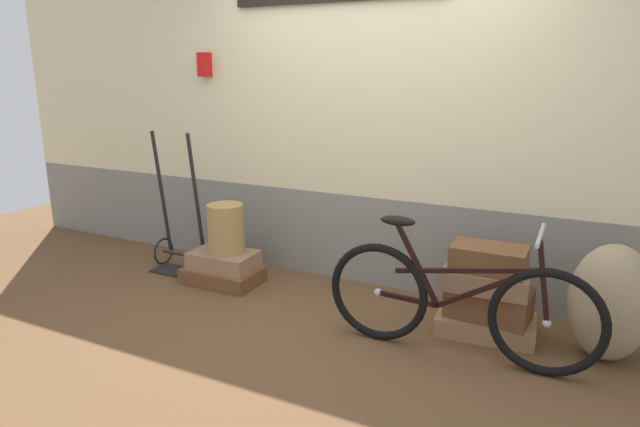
# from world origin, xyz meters

# --- Properties ---
(ground) EXTENTS (9.63, 5.20, 0.06)m
(ground) POSITION_xyz_m (0.00, 0.00, -0.03)
(ground) COLOR brown
(station_building) EXTENTS (7.63, 0.74, 2.90)m
(station_building) POSITION_xyz_m (0.01, 0.85, 1.45)
(station_building) COLOR gray
(station_building) RESTS_ON ground
(suitcase_0) EXTENTS (0.62, 0.41, 0.13)m
(suitcase_0) POSITION_xyz_m (-1.11, 0.24, 0.06)
(suitcase_0) COLOR brown
(suitcase_0) RESTS_ON ground
(suitcase_1) EXTENTS (0.54, 0.37, 0.14)m
(suitcase_1) POSITION_xyz_m (-1.10, 0.25, 0.19)
(suitcase_1) COLOR #937051
(suitcase_1) RESTS_ON suitcase_0
(suitcase_2) EXTENTS (0.66, 0.43, 0.12)m
(suitcase_2) POSITION_xyz_m (1.00, 0.29, 0.06)
(suitcase_2) COLOR #9E754C
(suitcase_2) RESTS_ON ground
(suitcase_3) EXTENTS (0.54, 0.36, 0.20)m
(suitcase_3) POSITION_xyz_m (1.01, 0.28, 0.22)
(suitcase_3) COLOR brown
(suitcase_3) RESTS_ON suitcase_2
(suitcase_4) EXTENTS (0.54, 0.34, 0.13)m
(suitcase_4) POSITION_xyz_m (0.98, 0.25, 0.39)
(suitcase_4) COLOR #937051
(suitcase_4) RESTS_ON suitcase_3
(suitcase_5) EXTENTS (0.46, 0.29, 0.16)m
(suitcase_5) POSITION_xyz_m (0.99, 0.25, 0.54)
(suitcase_5) COLOR brown
(suitcase_5) RESTS_ON suitcase_4
(wicker_basket) EXTENTS (0.29, 0.29, 0.40)m
(wicker_basket) POSITION_xyz_m (-1.07, 0.26, 0.46)
(wicker_basket) COLOR #A8844C
(wicker_basket) RESTS_ON suitcase_1
(luggage_trolley) EXTENTS (0.46, 0.34, 1.21)m
(luggage_trolley) POSITION_xyz_m (-1.63, 0.34, 0.29)
(luggage_trolley) COLOR black
(luggage_trolley) RESTS_ON ground
(burlap_sack) EXTENTS (0.47, 0.40, 0.73)m
(burlap_sack) POSITION_xyz_m (1.70, 0.27, 0.36)
(burlap_sack) COLOR #9E8966
(burlap_sack) RESTS_ON ground
(bicycle) EXTENTS (1.65, 0.46, 0.84)m
(bicycle) POSITION_xyz_m (0.87, -0.10, 0.35)
(bicycle) COLOR black
(bicycle) RESTS_ON ground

